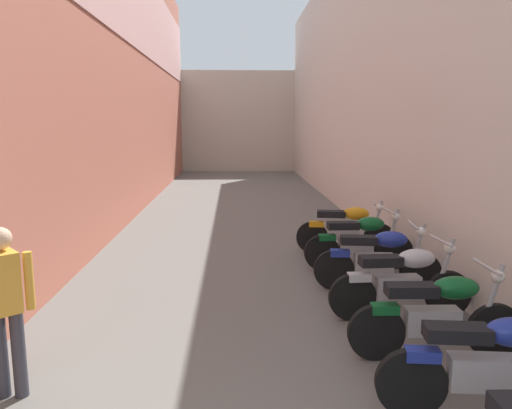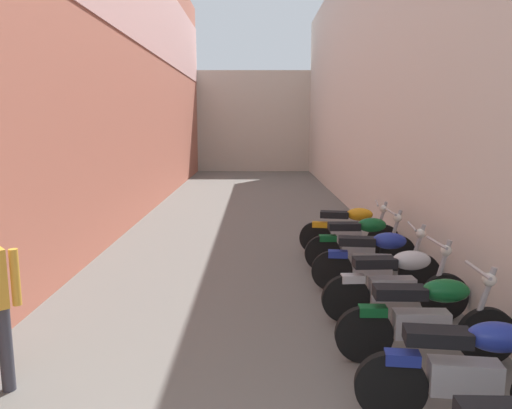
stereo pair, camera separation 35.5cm
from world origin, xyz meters
TOP-DOWN VIEW (x-y plane):
  - ground_plane at (0.00, 10.16)m, footprint 40.32×40.32m
  - building_left at (-3.01, 12.12)m, footprint 0.45×24.32m
  - building_right at (3.02, 12.16)m, footprint 0.45×24.32m
  - building_far_end at (0.00, 25.32)m, footprint 8.63×2.00m
  - motorcycle_third at (1.88, 3.03)m, footprint 1.85×0.58m
  - motorcycle_fourth at (1.88, 4.10)m, footprint 1.85×0.58m
  - motorcycle_fifth at (1.88, 5.19)m, footprint 1.85×0.58m
  - motorcycle_sixth at (1.88, 6.24)m, footprint 1.85×0.58m
  - motorcycle_seventh at (1.88, 7.31)m, footprint 1.85×0.58m
  - motorcycle_eighth at (1.88, 8.31)m, footprint 1.84×0.58m

SIDE VIEW (x-z plane):
  - ground_plane at x=0.00m, z-range 0.00..0.00m
  - motorcycle_third at x=1.88m, z-range -0.02..1.02m
  - motorcycle_fourth at x=1.88m, z-range -0.02..1.02m
  - motorcycle_fifth at x=1.88m, z-range -0.02..1.02m
  - motorcycle_sixth at x=1.88m, z-range -0.02..1.02m
  - motorcycle_seventh at x=1.88m, z-range -0.02..1.02m
  - motorcycle_eighth at x=1.88m, z-range -0.02..1.02m
  - building_far_end at x=0.00m, z-range 0.00..4.99m
  - building_right at x=3.02m, z-range 0.00..7.20m
  - building_left at x=-3.01m, z-range 0.04..7.90m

